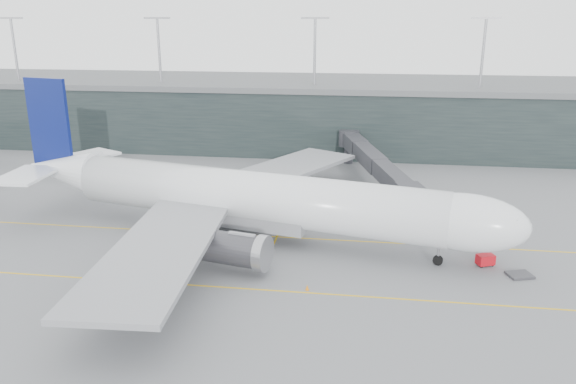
# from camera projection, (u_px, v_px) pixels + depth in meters

# --- Properties ---
(ground) EXTENTS (320.00, 320.00, 0.00)m
(ground) POSITION_uv_depth(u_px,v_px,m) (248.00, 225.00, 82.71)
(ground) COLOR slate
(ground) RESTS_ON ground
(taxiline_a) EXTENTS (160.00, 0.25, 0.02)m
(taxiline_a) POSITION_uv_depth(u_px,v_px,m) (242.00, 235.00, 78.92)
(taxiline_a) COLOR gold
(taxiline_a) RESTS_ON ground
(taxiline_b) EXTENTS (160.00, 0.25, 0.02)m
(taxiline_b) POSITION_uv_depth(u_px,v_px,m) (211.00, 286.00, 63.80)
(taxiline_b) COLOR gold
(taxiline_b) RESTS_ON ground
(taxiline_lead_main) EXTENTS (0.25, 60.00, 0.02)m
(taxiline_lead_main) POSITION_uv_depth(u_px,v_px,m) (298.00, 188.00, 100.94)
(taxiline_lead_main) COLOR gold
(taxiline_lead_main) RESTS_ON ground
(terminal) EXTENTS (240.00, 36.00, 29.00)m
(terminal) POSITION_uv_depth(u_px,v_px,m) (297.00, 112.00, 135.28)
(terminal) COLOR black
(terminal) RESTS_ON ground
(main_aircraft) EXTENTS (73.18, 67.63, 20.69)m
(main_aircraft) POSITION_uv_depth(u_px,v_px,m) (250.00, 198.00, 76.31)
(main_aircraft) COLOR white
(main_aircraft) RESTS_ON ground
(jet_bridge) EXTENTS (14.64, 44.71, 6.92)m
(jet_bridge) POSITION_uv_depth(u_px,v_px,m) (376.00, 156.00, 102.01)
(jet_bridge) COLOR #2D2E33
(jet_bridge) RESTS_ON ground
(gse_cart) EXTENTS (2.42, 2.02, 1.41)m
(gse_cart) POSITION_uv_depth(u_px,v_px,m) (485.00, 260.00, 69.00)
(gse_cart) COLOR red
(gse_cart) RESTS_ON ground
(baggage_dolly) EXTENTS (3.32, 2.96, 0.28)m
(baggage_dolly) POSITION_uv_depth(u_px,v_px,m) (520.00, 275.00, 66.28)
(baggage_dolly) COLOR #343338
(baggage_dolly) RESTS_ON ground
(uld_a) EXTENTS (2.31, 1.87, 2.06)m
(uld_a) POSITION_uv_depth(u_px,v_px,m) (233.00, 196.00, 92.73)
(uld_a) COLOR #39383D
(uld_a) RESTS_ON ground
(uld_b) EXTENTS (2.84, 2.61, 2.08)m
(uld_b) POSITION_uv_depth(u_px,v_px,m) (239.00, 194.00, 93.39)
(uld_b) COLOR #39383D
(uld_b) RESTS_ON ground
(uld_c) EXTENTS (2.22, 1.89, 1.81)m
(uld_c) POSITION_uv_depth(u_px,v_px,m) (254.00, 197.00, 92.41)
(uld_c) COLOR #39383D
(uld_c) RESTS_ON ground
(cone_nose) EXTENTS (0.45, 0.45, 0.72)m
(cone_nose) POSITION_uv_depth(u_px,v_px,m) (486.00, 254.00, 71.65)
(cone_nose) COLOR orange
(cone_nose) RESTS_ON ground
(cone_wing_stbd) EXTENTS (0.43, 0.43, 0.68)m
(cone_wing_stbd) POSITION_uv_depth(u_px,v_px,m) (307.00, 287.00, 62.84)
(cone_wing_stbd) COLOR orange
(cone_wing_stbd) RESTS_ON ground
(cone_wing_port) EXTENTS (0.43, 0.43, 0.68)m
(cone_wing_port) POSITION_uv_depth(u_px,v_px,m) (321.00, 206.00, 90.10)
(cone_wing_port) COLOR red
(cone_wing_port) RESTS_ON ground
(cone_tail) EXTENTS (0.45, 0.45, 0.72)m
(cone_tail) POSITION_uv_depth(u_px,v_px,m) (175.00, 246.00, 74.23)
(cone_tail) COLOR red
(cone_tail) RESTS_ON ground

